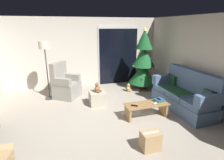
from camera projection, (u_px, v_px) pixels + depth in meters
The scene contains 18 objects.
ground_plane at pixel (104, 125), 4.23m from camera, with size 7.00×7.00×0.00m, color #9E9384.
wall_back at pixel (83, 53), 6.68m from camera, with size 5.72×0.12×2.50m, color beige.
wall_right at pixel (212, 65), 4.65m from camera, with size 0.12×6.00×2.50m, color beige.
patio_door_frame at pixel (118, 55), 7.02m from camera, with size 1.60×0.02×2.20m, color silver.
patio_door_glass at pixel (118, 57), 7.02m from camera, with size 1.50×0.02×2.10m, color black.
couch at pixel (185, 95), 4.93m from camera, with size 0.86×1.97×1.08m.
coffee_table at pixel (146, 108), 4.53m from camera, with size 1.10×0.40×0.36m.
remote_white at pixel (155, 103), 4.48m from camera, with size 0.04×0.16×0.02m, color silver.
remote_black at pixel (134, 106), 4.36m from camera, with size 0.04×0.16×0.02m, color black.
book_stack at pixel (159, 100), 4.62m from camera, with size 0.26×0.23×0.06m.
cell_phone at pixel (159, 99), 4.61m from camera, with size 0.07×0.14×0.01m, color black.
christmas_tree at pixel (143, 63), 6.42m from camera, with size 1.01×1.01×2.17m.
armchair at pixel (65, 85), 5.75m from camera, with size 0.96×0.95×1.13m.
floor_lamp at pixel (45, 51), 5.31m from camera, with size 0.32×0.32×1.78m.
ottoman at pixel (97, 98), 5.27m from camera, with size 0.44×0.44×0.38m, color #B2A893.
teddy_bear_chestnut at pixel (97, 88), 5.17m from camera, with size 0.21×0.22×0.29m.
teddy_bear_honey_by_tree at pixel (128, 88), 6.34m from camera, with size 0.22×0.21×0.29m.
cardboard_box_taped_mid_floor at pixel (150, 141), 3.35m from camera, with size 0.35×0.26×0.35m.
Camera 1 is at (-0.89, -3.65, 2.22)m, focal length 29.12 mm.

